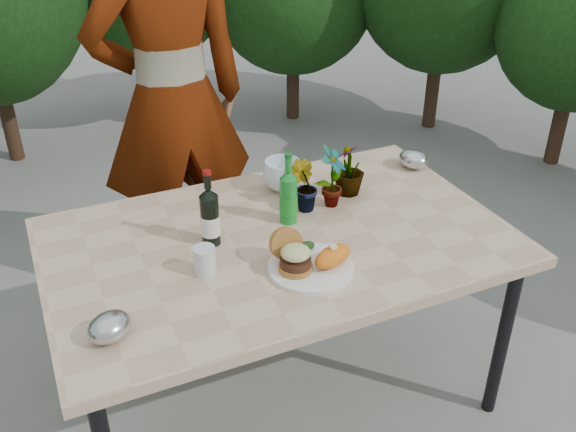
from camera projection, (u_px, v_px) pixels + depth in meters
name	position (u px, v px, depth m)	size (l,w,h in m)	color
ground	(280.00, 391.00, 2.63)	(80.00, 80.00, 0.00)	slate
patio_table	(279.00, 251.00, 2.27)	(1.60, 1.00, 0.75)	tan
shrub_hedge	(194.00, 14.00, 3.39)	(6.84, 5.09, 2.14)	#382316
dinner_plate	(311.00, 268.00, 2.07)	(0.28, 0.28, 0.01)	white
burger_stack	(293.00, 255.00, 2.04)	(0.11, 0.16, 0.11)	#B7722D
sweet_potato	(333.00, 256.00, 2.06)	(0.15, 0.08, 0.06)	orange
grilled_veg	(303.00, 247.00, 2.14)	(0.08, 0.05, 0.03)	olive
wine_bottle	(210.00, 217.00, 2.16)	(0.07, 0.07, 0.28)	black
sparkling_water	(289.00, 197.00, 2.29)	(0.07, 0.07, 0.27)	#178027
plastic_cup	(205.00, 260.00, 2.04)	(0.07, 0.07, 0.10)	silver
seedling_left	(332.00, 177.00, 2.38)	(0.13, 0.09, 0.25)	#2D5A1E
seedling_mid	(304.00, 186.00, 2.37)	(0.11, 0.09, 0.19)	#2D5A1F
seedling_right	(349.00, 168.00, 2.47)	(0.12, 0.12, 0.21)	#2C6121
blue_bowl	(282.00, 175.00, 2.53)	(0.15, 0.15, 0.12)	white
foil_packet_left	(110.00, 327.00, 1.78)	(0.13, 0.11, 0.08)	#ADAFB3
foil_packet_right	(413.00, 159.00, 2.70)	(0.13, 0.11, 0.08)	#B7BABE
person	(172.00, 102.00, 2.79)	(0.70, 0.46, 1.93)	#8F5E47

